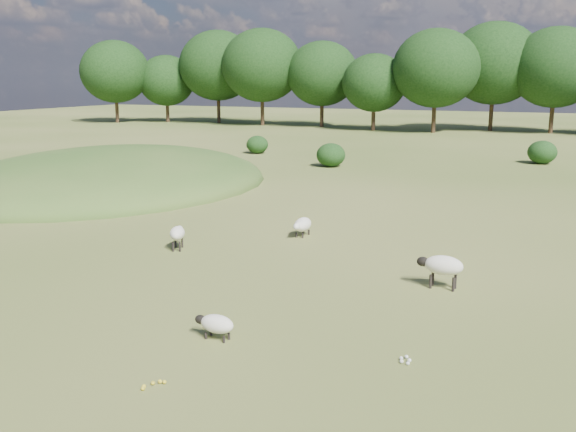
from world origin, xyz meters
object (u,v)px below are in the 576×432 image
object	(u,v)px
sheep_0	(177,233)
sheep_3	(216,324)
sheep_1	(442,266)
sheep_4	(302,225)

from	to	relation	value
sheep_0	sheep_3	distance (m)	8.03
sheep_0	sheep_3	size ratio (longest dim) A/B	1.15
sheep_1	sheep_3	distance (m)	6.91
sheep_1	sheep_4	size ratio (longest dim) A/B	1.08
sheep_0	sheep_4	size ratio (longest dim) A/B	0.96
sheep_3	sheep_0	bearing A→B (deg)	-47.71
sheep_0	sheep_1	distance (m)	9.08
sheep_1	sheep_0	bearing A→B (deg)	-2.01
sheep_4	sheep_0	bearing A→B (deg)	-41.69
sheep_1	sheep_3	bearing A→B (deg)	56.37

